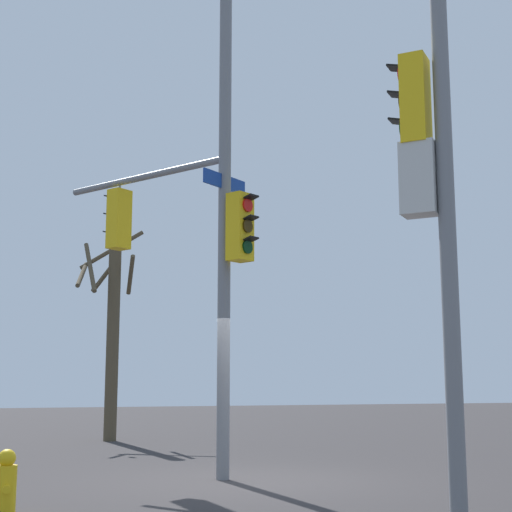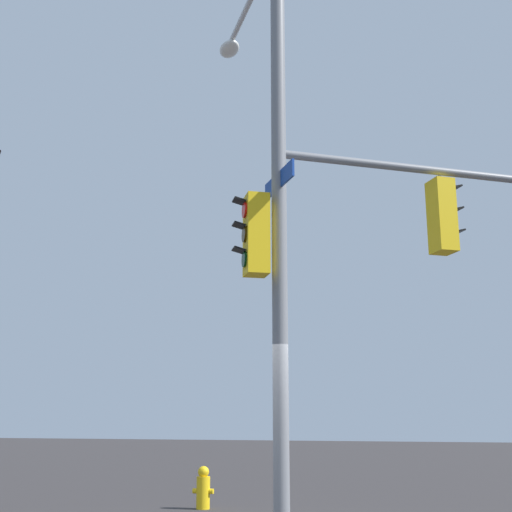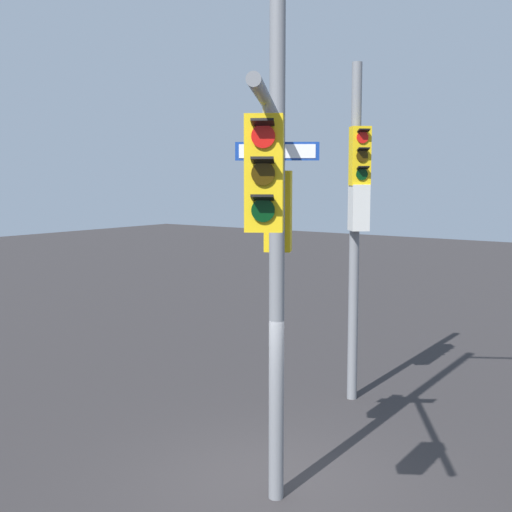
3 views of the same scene
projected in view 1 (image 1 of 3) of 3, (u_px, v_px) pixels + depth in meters
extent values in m
plane|color=#302C2D|center=(248.00, 481.00, 11.77)|extent=(80.00, 80.00, 0.00)
cylinder|color=slate|center=(225.00, 199.00, 12.71)|extent=(0.21, 0.21, 8.94)
cylinder|color=slate|center=(144.00, 177.00, 13.94)|extent=(3.28, 2.07, 0.12)
cube|color=yellow|center=(119.00, 219.00, 14.20)|extent=(0.44, 0.46, 1.10)
cylinder|color=red|center=(113.00, 203.00, 14.35)|extent=(0.14, 0.20, 0.22)
cube|color=black|center=(111.00, 197.00, 14.42)|extent=(0.25, 0.26, 0.06)
cylinder|color=#352504|center=(113.00, 221.00, 14.30)|extent=(0.14, 0.20, 0.22)
cube|color=black|center=(110.00, 215.00, 14.36)|extent=(0.25, 0.26, 0.06)
cylinder|color=black|center=(112.00, 239.00, 14.24)|extent=(0.14, 0.20, 0.22)
cube|color=black|center=(110.00, 233.00, 14.31)|extent=(0.25, 0.26, 0.06)
cylinder|color=slate|center=(120.00, 186.00, 14.30)|extent=(0.04, 0.04, 0.15)
cube|color=yellow|center=(240.00, 227.00, 12.43)|extent=(0.43, 0.46, 1.10)
cylinder|color=red|center=(248.00, 205.00, 12.38)|extent=(0.13, 0.21, 0.22)
cube|color=black|center=(251.00, 197.00, 12.35)|extent=(0.24, 0.26, 0.06)
cylinder|color=#352504|center=(248.00, 226.00, 12.32)|extent=(0.13, 0.21, 0.22)
cube|color=black|center=(251.00, 218.00, 12.30)|extent=(0.24, 0.26, 0.06)
cylinder|color=black|center=(248.00, 247.00, 12.27)|extent=(0.13, 0.21, 0.22)
cube|color=black|center=(251.00, 239.00, 12.24)|extent=(0.24, 0.26, 0.06)
cube|color=navy|center=(225.00, 182.00, 12.75)|extent=(0.63, 0.93, 0.24)
cube|color=white|center=(224.00, 182.00, 12.76)|extent=(0.56, 0.84, 0.18)
cylinder|color=slate|center=(447.00, 222.00, 8.87)|extent=(0.20, 0.20, 6.59)
cube|color=silver|center=(419.00, 179.00, 9.10)|extent=(0.53, 0.52, 0.87)
cube|color=yellow|center=(415.00, 101.00, 9.26)|extent=(0.46, 0.47, 1.10)
cylinder|color=red|center=(401.00, 76.00, 9.39)|extent=(0.17, 0.18, 0.22)
cube|color=black|center=(395.00, 68.00, 9.44)|extent=(0.26, 0.26, 0.06)
cylinder|color=#352504|center=(402.00, 103.00, 9.33)|extent=(0.17, 0.18, 0.22)
cube|color=black|center=(396.00, 95.00, 9.39)|extent=(0.26, 0.26, 0.06)
cylinder|color=black|center=(403.00, 130.00, 9.28)|extent=(0.17, 0.18, 0.22)
cube|color=black|center=(396.00, 121.00, 9.33)|extent=(0.26, 0.26, 0.06)
cylinder|color=#4E4330|center=(113.00, 337.00, 20.58)|extent=(0.33, 0.33, 5.39)
cylinder|color=#4E4330|center=(131.00, 275.00, 20.97)|extent=(0.95, 0.21, 1.00)
cylinder|color=#4E4330|center=(82.00, 274.00, 20.77)|extent=(1.75, 0.58, 0.93)
cylinder|color=#4E4330|center=(104.00, 276.00, 21.09)|extent=(0.57, 0.81, 0.99)
cylinder|color=#4E4330|center=(112.00, 250.00, 21.79)|extent=(0.25, 1.76, 1.21)
cylinder|color=#4E4330|center=(90.00, 267.00, 20.62)|extent=(1.42, 0.17, 1.52)
cylinder|color=yellow|center=(5.00, 490.00, 8.76)|extent=(0.24, 0.24, 0.55)
sphere|color=yellow|center=(7.00, 458.00, 8.81)|extent=(0.20, 0.20, 0.20)
cylinder|color=yellow|center=(6.00, 489.00, 8.63)|extent=(0.10, 0.09, 0.09)
cylinder|color=yellow|center=(5.00, 486.00, 8.89)|extent=(0.10, 0.09, 0.09)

